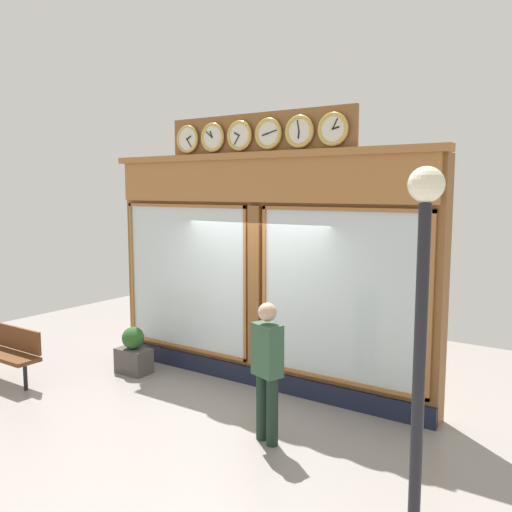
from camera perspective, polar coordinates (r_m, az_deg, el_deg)
The scene contains 7 objects.
ground_plane at distance 6.68m, azimuth -14.59°, elevation -19.87°, with size 14.00×14.00×0.00m, color gray.
shop_facade at distance 8.25m, azimuth 0.49°, elevation -1.14°, with size 5.62×0.42×4.09m.
pedestrian at distance 6.52m, azimuth 1.18°, elevation -11.47°, with size 0.41×0.33×1.69m.
street_lamp at distance 4.46m, azimuth 16.96°, elevation -4.49°, with size 0.28×0.28×3.17m.
planter_box at distance 9.31m, azimuth -12.67°, elevation -10.64°, with size 0.56×0.36×0.41m, color #4C4742.
planter_shrub at distance 9.20m, azimuth -12.74°, elevation -8.36°, with size 0.36×0.36×0.36m, color #285623.
street_bench at distance 9.42m, azimuth -24.59°, elevation -8.86°, with size 1.40×0.40×0.87m.
Camera 1 is at (-4.56, 6.66, 2.99)m, focal length 38.23 mm.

